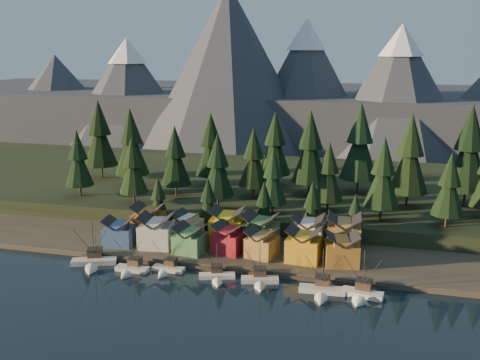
% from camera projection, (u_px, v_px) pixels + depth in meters
% --- Properties ---
extents(ground, '(500.00, 500.00, 0.00)m').
position_uv_depth(ground, '(205.00, 298.00, 121.40)').
color(ground, black).
rests_on(ground, ground).
extents(shore_strip, '(400.00, 50.00, 1.50)m').
position_uv_depth(shore_strip, '(247.00, 237.00, 158.84)').
color(shore_strip, '#343126').
rests_on(shore_strip, ground).
extents(hillside, '(420.00, 100.00, 6.00)m').
position_uv_depth(hillside, '(278.00, 188.00, 205.34)').
color(hillside, black).
rests_on(hillside, ground).
extents(dock, '(80.00, 4.00, 1.00)m').
position_uv_depth(dock, '(225.00, 268.00, 136.80)').
color(dock, '#443A30').
rests_on(dock, ground).
extents(mountain_ridge, '(560.00, 190.00, 90.00)m').
position_uv_depth(mountain_ridge, '(310.00, 100.00, 317.17)').
color(mountain_ridge, '#454B58').
rests_on(mountain_ridge, ground).
extents(boat_0, '(12.30, 12.74, 12.75)m').
position_uv_depth(boat_0, '(93.00, 257.00, 138.85)').
color(boat_0, beige).
rests_on(boat_0, ground).
extents(boat_1, '(8.85, 9.62, 10.78)m').
position_uv_depth(boat_1, '(130.00, 265.00, 134.75)').
color(boat_1, beige).
rests_on(boat_1, ground).
extents(boat_2, '(8.66, 9.36, 10.06)m').
position_uv_depth(boat_2, '(167.00, 265.00, 134.92)').
color(boat_2, beige).
rests_on(boat_2, ground).
extents(boat_3, '(9.52, 9.88, 9.85)m').
position_uv_depth(boat_3, '(217.00, 273.00, 130.64)').
color(boat_3, silver).
rests_on(boat_3, ground).
extents(boat_4, '(9.76, 10.23, 10.96)m').
position_uv_depth(boat_4, '(260.00, 276.00, 128.18)').
color(boat_4, beige).
rests_on(boat_4, ground).
extents(boat_5, '(11.04, 11.93, 11.59)m').
position_uv_depth(boat_5, '(322.00, 286.00, 122.53)').
color(boat_5, beige).
rests_on(boat_5, ground).
extents(boat_6, '(10.03, 10.65, 12.27)m').
position_uv_depth(boat_6, '(362.00, 288.00, 120.55)').
color(boat_6, white).
rests_on(boat_6, ground).
extents(house_front_0, '(8.76, 8.39, 7.81)m').
position_uv_depth(house_front_0, '(119.00, 231.00, 149.01)').
color(house_front_0, '#3B598B').
rests_on(house_front_0, shore_strip).
extents(house_front_1, '(9.77, 9.46, 9.20)m').
position_uv_depth(house_front_1, '(156.00, 230.00, 147.63)').
color(house_front_1, beige).
rests_on(house_front_1, shore_strip).
extents(house_front_2, '(8.57, 8.62, 7.55)m').
position_uv_depth(house_front_2, '(190.00, 238.00, 143.77)').
color(house_front_2, '#46814A').
rests_on(house_front_2, shore_strip).
extents(house_front_3, '(9.33, 9.06, 7.99)m').
position_uv_depth(house_front_3, '(229.00, 237.00, 143.77)').
color(house_front_3, maroon).
rests_on(house_front_3, shore_strip).
extents(house_front_4, '(9.07, 9.50, 7.57)m').
position_uv_depth(house_front_4, '(262.00, 242.00, 140.99)').
color(house_front_4, olive).
rests_on(house_front_4, shore_strip).
extents(house_front_5, '(9.07, 8.37, 8.85)m').
position_uv_depth(house_front_5, '(304.00, 244.00, 137.63)').
color(house_front_5, gold).
rests_on(house_front_5, shore_strip).
extents(house_front_6, '(9.62, 9.25, 8.31)m').
position_uv_depth(house_front_6, '(342.00, 248.00, 135.49)').
color(house_front_6, '#A8732B').
rests_on(house_front_6, shore_strip).
extents(house_back_0, '(9.43, 9.11, 9.53)m').
position_uv_depth(house_back_0, '(149.00, 219.00, 156.37)').
color(house_back_0, '#A5642A').
rests_on(house_back_0, shore_strip).
extents(house_back_1, '(8.66, 8.73, 8.27)m').
position_uv_depth(house_back_1, '(187.00, 225.00, 153.16)').
color(house_back_1, silver).
rests_on(house_back_1, shore_strip).
extents(house_back_2, '(9.62, 8.90, 9.83)m').
position_uv_depth(house_back_2, '(227.00, 224.00, 151.79)').
color(house_back_2, yellow).
rests_on(house_back_2, shore_strip).
extents(house_back_3, '(10.17, 9.30, 9.35)m').
position_uv_depth(house_back_3, '(260.00, 229.00, 148.24)').
color(house_back_3, '#476C3A').
rests_on(house_back_3, shore_strip).
extents(house_back_4, '(8.63, 8.30, 9.24)m').
position_uv_depth(house_back_4, '(308.00, 231.00, 147.09)').
color(house_back_4, silver).
rests_on(house_back_4, shore_strip).
extents(house_back_5, '(9.35, 9.45, 9.96)m').
position_uv_depth(house_back_5, '(344.00, 232.00, 144.94)').
color(house_back_5, '#AA793C').
rests_on(house_back_5, shore_strip).
extents(tree_hill_0, '(9.80, 9.80, 22.84)m').
position_uv_depth(tree_hill_0, '(78.00, 160.00, 181.05)').
color(tree_hill_0, '#332319').
rests_on(tree_hill_0, hillside).
extents(tree_hill_1, '(12.44, 12.44, 28.97)m').
position_uv_depth(tree_hill_1, '(131.00, 144.00, 192.38)').
color(tree_hill_1, '#332319').
rests_on(tree_hill_1, hillside).
extents(tree_hill_2, '(9.45, 9.45, 22.00)m').
position_uv_depth(tree_hill_2, '(133.00, 167.00, 172.03)').
color(tree_hill_2, '#332319').
rests_on(tree_hill_2, hillside).
extents(tree_hill_3, '(10.46, 10.46, 24.38)m').
position_uv_depth(tree_hill_3, '(175.00, 158.00, 180.58)').
color(tree_hill_3, '#332319').
rests_on(tree_hill_3, hillside).
extents(tree_hill_4, '(11.66, 11.66, 27.16)m').
position_uv_depth(tree_hill_4, '(211.00, 147.00, 192.38)').
color(tree_hill_4, '#332319').
rests_on(tree_hill_4, hillside).
extents(tree_hill_5, '(10.30, 10.30, 24.00)m').
position_uv_depth(tree_hill_5, '(218.00, 167.00, 166.83)').
color(tree_hill_5, '#332319').
rests_on(tree_hill_5, hillside).
extents(tree_hill_6, '(10.37, 10.37, 24.15)m').
position_uv_depth(tree_hill_6, '(254.00, 159.00, 178.98)').
color(tree_hill_6, '#332319').
rests_on(tree_hill_6, hillside).
extents(tree_hill_7, '(8.79, 8.79, 20.49)m').
position_uv_depth(tree_hill_7, '(273.00, 178.00, 161.02)').
color(tree_hill_7, '#332319').
rests_on(tree_hill_7, hillside).
extents(tree_hill_8, '(12.64, 12.64, 29.44)m').
position_uv_depth(tree_hill_8, '(310.00, 149.00, 180.49)').
color(tree_hill_8, '#332319').
rests_on(tree_hill_8, hillside).
extents(tree_hill_9, '(9.40, 9.40, 21.89)m').
position_uv_depth(tree_hill_9, '(329.00, 174.00, 163.53)').
color(tree_hill_9, '#332319').
rests_on(tree_hill_9, hillside).
extents(tree_hill_10, '(13.71, 13.71, 31.94)m').
position_uv_depth(tree_hill_10, '(360.00, 144.00, 183.79)').
color(tree_hill_10, '#332319').
rests_on(tree_hill_10, hillside).
extents(tree_hill_11, '(10.71, 10.71, 24.94)m').
position_uv_depth(tree_hill_11, '(383.00, 175.00, 154.53)').
color(tree_hill_11, '#332319').
rests_on(tree_hill_11, hillside).
extents(tree_hill_12, '(12.89, 12.89, 30.03)m').
position_uv_depth(tree_hill_12, '(410.00, 156.00, 166.97)').
color(tree_hill_12, '#332319').
rests_on(tree_hill_12, hillside).
extents(tree_hill_13, '(9.28, 9.28, 21.61)m').
position_uv_depth(tree_hill_13, '(449.00, 186.00, 148.69)').
color(tree_hill_13, '#332319').
rests_on(tree_hill_13, hillside).
extents(tree_hill_14, '(13.98, 13.98, 32.56)m').
position_uv_depth(tree_hill_14, '(469.00, 151.00, 167.90)').
color(tree_hill_14, '#332319').
rests_on(tree_hill_14, hillside).
extents(tree_hill_15, '(11.84, 11.84, 27.59)m').
position_uv_depth(tree_hill_15, '(275.00, 146.00, 193.55)').
color(tree_hill_15, '#332319').
rests_on(tree_hill_15, hillside).
extents(tree_hill_16, '(13.11, 13.11, 30.54)m').
position_uv_depth(tree_hill_16, '(100.00, 136.00, 205.97)').
color(tree_hill_16, '#332319').
rests_on(tree_hill_16, hillside).
extents(tree_shore_0, '(6.84, 6.84, 15.94)m').
position_uv_depth(tree_shore_0, '(159.00, 200.00, 163.43)').
color(tree_shore_0, '#332319').
rests_on(tree_shore_0, shore_strip).
extents(tree_shore_1, '(7.18, 7.18, 16.72)m').
position_uv_depth(tree_shore_1, '(208.00, 202.00, 159.43)').
color(tree_shore_1, '#332319').
rests_on(tree_shore_1, shore_strip).
extents(tree_shore_2, '(7.18, 7.18, 16.72)m').
position_uv_depth(tree_shore_2, '(264.00, 206.00, 155.29)').
color(tree_shore_2, '#332319').
rests_on(tree_shore_2, shore_strip).
extents(tree_shore_3, '(7.51, 7.51, 17.49)m').
position_uv_depth(tree_shore_3, '(312.00, 208.00, 151.78)').
color(tree_shore_3, '#332319').
rests_on(tree_shore_3, shore_strip).
extents(tree_shore_4, '(6.31, 6.31, 14.70)m').
position_uv_depth(tree_shore_4, '(355.00, 216.00, 149.22)').
color(tree_shore_4, '#332319').
rests_on(tree_shore_4, shore_strip).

